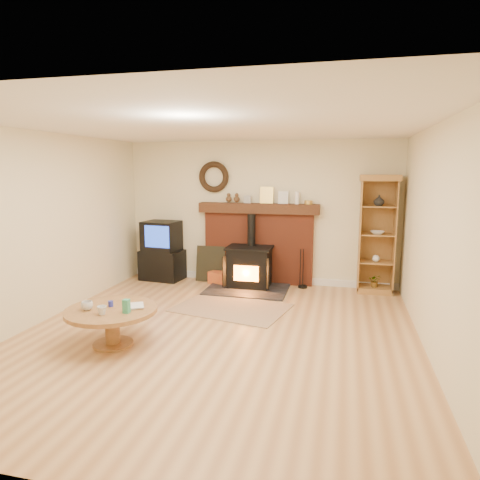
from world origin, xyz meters
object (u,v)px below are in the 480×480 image
(curio_cabinet, at_px, (377,234))
(wood_stove, at_px, (249,268))
(coffee_table, at_px, (111,315))
(tv_unit, at_px, (162,252))

(curio_cabinet, bearing_deg, wood_stove, -172.57)
(curio_cabinet, bearing_deg, coffee_table, -135.60)
(tv_unit, height_order, coffee_table, tv_unit)
(tv_unit, relative_size, coffee_table, 1.04)
(wood_stove, xyz_separation_m, curio_cabinet, (2.15, 0.28, 0.64))
(wood_stove, height_order, curio_cabinet, curio_cabinet)
(tv_unit, xyz_separation_m, coffee_table, (0.70, -3.05, -0.16))
(coffee_table, bearing_deg, tv_unit, 102.91)
(coffee_table, bearing_deg, wood_stove, 69.86)
(wood_stove, relative_size, curio_cabinet, 0.70)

